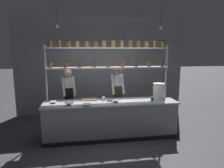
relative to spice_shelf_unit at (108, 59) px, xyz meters
name	(u,v)px	position (x,y,z in m)	size (l,w,h in m)	color
ground_plane	(111,136)	(0.01, -0.33, -1.97)	(40.00, 40.00, 0.00)	#3D3D42
back_wall	(102,66)	(0.01, 1.70, -0.33)	(5.71, 0.12, 3.27)	gray
prep_counter	(111,119)	(0.01, -0.33, -1.51)	(3.31, 0.76, 0.92)	gray
spice_shelf_unit	(108,59)	(0.00, 0.00, 0.00)	(3.19, 0.28, 2.45)	#B7BABF
chef_left	(69,94)	(-1.06, 0.47, -1.01)	(0.41, 0.34, 1.67)	black
chef_center	(117,92)	(0.29, 0.29, -0.95)	(0.38, 0.31, 1.75)	black
container_stack	(159,90)	(1.38, -0.08, -0.86)	(0.35, 0.35, 0.38)	white
cutting_board	(89,99)	(-0.51, -0.07, -1.04)	(0.40, 0.26, 0.02)	#A88456
prep_bowl_near_left	(53,102)	(-1.38, -0.26, -1.03)	(0.16, 0.16, 0.04)	silver
prep_bowl_center_front	(87,105)	(-0.59, -0.64, -1.03)	(0.19, 0.19, 0.05)	silver
prep_bowl_center_back	(69,104)	(-1.00, -0.49, -1.02)	(0.22, 0.22, 0.06)	white
prep_bowl_near_right	(116,102)	(0.12, -0.44, -1.03)	(0.19, 0.19, 0.05)	silver
serving_cup_front	(104,99)	(-0.15, -0.18, -1.01)	(0.08, 0.08, 0.09)	silver
serving_cup_by_board	(152,99)	(1.06, -0.39, -1.00)	(0.08, 0.08, 0.10)	#334C70
pendant_light_row	(111,26)	(0.02, -0.33, 0.76)	(2.52, 0.07, 0.54)	black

